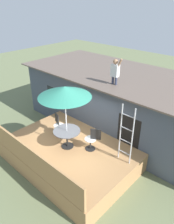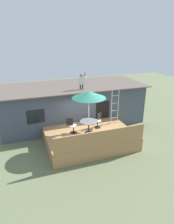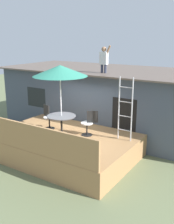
{
  "view_description": "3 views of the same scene",
  "coord_description": "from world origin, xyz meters",
  "views": [
    {
      "loc": [
        5.21,
        -4.67,
        6.08
      ],
      "look_at": [
        0.09,
        0.84,
        2.02
      ],
      "focal_mm": 34.72,
      "sensor_mm": 36.0,
      "label": 1
    },
    {
      "loc": [
        -3.77,
        -10.1,
        6.18
      ],
      "look_at": [
        0.19,
        0.87,
        1.72
      ],
      "focal_mm": 32.01,
      "sensor_mm": 36.0,
      "label": 2
    },
    {
      "loc": [
        5.66,
        -7.36,
        4.25
      ],
      "look_at": [
        0.19,
        1.18,
        1.41
      ],
      "focal_mm": 42.84,
      "sensor_mm": 36.0,
      "label": 3
    }
  ],
  "objects": [
    {
      "name": "step_ladder",
      "position": [
        2.04,
        0.69,
        1.9
      ],
      "size": [
        0.52,
        0.04,
        2.2
      ],
      "color": "silver",
      "rests_on": "deck"
    },
    {
      "name": "patio_chair_left",
      "position": [
        -0.98,
        0.2,
        1.26
      ],
      "size": [
        0.6,
        0.44,
        0.92
      ],
      "rotation": [
        0.0,
        0.0,
        -0.35
      ],
      "color": "black",
      "rests_on": "deck"
    },
    {
      "name": "deck",
      "position": [
        0.0,
        0.0,
        0.4
      ],
      "size": [
        5.1,
        3.75,
        0.8
      ],
      "primitive_type": "cube",
      "color": "#A87A4C",
      "rests_on": "ground"
    },
    {
      "name": "patio_table",
      "position": [
        -0.06,
        -0.14,
        1.39
      ],
      "size": [
        1.04,
        1.04,
        0.74
      ],
      "color": "black",
      "rests_on": "deck"
    },
    {
      "name": "person_figure",
      "position": [
        0.31,
        2.26,
        3.45
      ],
      "size": [
        0.47,
        0.2,
        1.11
      ],
      "color": "#33384C",
      "rests_on": "house"
    },
    {
      "name": "ground_plane",
      "position": [
        0.0,
        0.0,
        0.0
      ],
      "size": [
        40.0,
        40.0,
        0.0
      ],
      "primitive_type": "plane",
      "color": "#66704C"
    },
    {
      "name": "patio_umbrella",
      "position": [
        -0.06,
        -0.14,
        3.15
      ],
      "size": [
        1.9,
        1.9,
        2.54
      ],
      "color": "silver",
      "rests_on": "deck"
    },
    {
      "name": "house",
      "position": [
        0.0,
        3.6,
        1.42
      ],
      "size": [
        10.5,
        4.5,
        2.84
      ],
      "color": "#424C5B",
      "rests_on": "ground"
    },
    {
      "name": "deck_railing",
      "position": [
        0.0,
        -1.82,
        1.25
      ],
      "size": [
        5.0,
        0.08,
        0.9
      ],
      "primitive_type": "cube",
      "color": "#A87A4C",
      "rests_on": "deck"
    },
    {
      "name": "patio_chair_right",
      "position": [
        0.76,
        0.4,
        1.26
      ],
      "size": [
        0.57,
        0.46,
        0.92
      ],
      "rotation": [
        0.0,
        0.0,
        -2.56
      ],
      "color": "black",
      "rests_on": "deck"
    }
  ]
}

